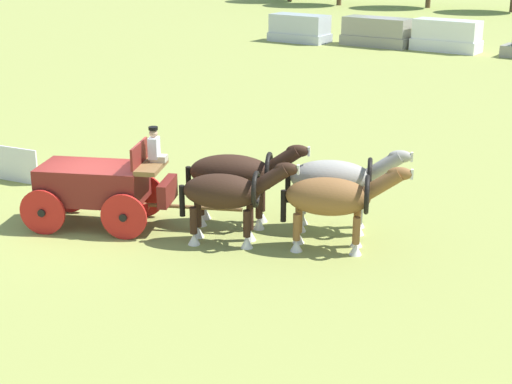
{
  "coord_description": "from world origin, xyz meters",
  "views": [
    {
      "loc": [
        13.58,
        -13.67,
        7.4
      ],
      "look_at": [
        4.03,
        1.56,
        1.2
      ],
      "focal_mm": 53.5,
      "sensor_mm": 36.0,
      "label": 1
    }
  ],
  "objects_px": {
    "draft_horse_lead_off": "(334,199)",
    "parked_vehicle_c": "(447,36)",
    "show_wagon": "(99,185)",
    "draft_horse_rear_near": "(236,175)",
    "parked_vehicle_a": "(300,29)",
    "draft_horse_rear_off": "(228,194)",
    "draft_horse_lead_near": "(337,180)",
    "parked_vehicle_b": "(377,32)"
  },
  "relations": [
    {
      "from": "draft_horse_lead_off",
      "to": "parked_vehicle_c",
      "type": "relative_size",
      "value": 0.68
    },
    {
      "from": "show_wagon",
      "to": "draft_horse_lead_off",
      "type": "relative_size",
      "value": 1.86
    },
    {
      "from": "draft_horse_rear_near",
      "to": "parked_vehicle_a",
      "type": "xyz_separation_m",
      "value": [
        -15.46,
        31.34,
        -0.46
      ]
    },
    {
      "from": "draft_horse_rear_off",
      "to": "parked_vehicle_c",
      "type": "height_order",
      "value": "draft_horse_rear_off"
    },
    {
      "from": "parked_vehicle_a",
      "to": "draft_horse_lead_near",
      "type": "bearing_deg",
      "value": -59.5
    },
    {
      "from": "draft_horse_rear_near",
      "to": "parked_vehicle_b",
      "type": "xyz_separation_m",
      "value": [
        -10.11,
        32.34,
        -0.46
      ]
    },
    {
      "from": "draft_horse_rear_off",
      "to": "draft_horse_lead_off",
      "type": "xyz_separation_m",
      "value": [
        2.38,
        1.02,
        0.02
      ]
    },
    {
      "from": "show_wagon",
      "to": "draft_horse_rear_near",
      "type": "height_order",
      "value": "show_wagon"
    },
    {
      "from": "parked_vehicle_a",
      "to": "draft_horse_rear_near",
      "type": "bearing_deg",
      "value": -63.73
    },
    {
      "from": "draft_horse_lead_near",
      "to": "draft_horse_lead_off",
      "type": "xyz_separation_m",
      "value": [
        0.52,
        -1.19,
        -0.04
      ]
    },
    {
      "from": "show_wagon",
      "to": "parked_vehicle_a",
      "type": "height_order",
      "value": "show_wagon"
    },
    {
      "from": "draft_horse_rear_off",
      "to": "draft_horse_lead_near",
      "type": "xyz_separation_m",
      "value": [
        1.87,
        2.21,
        0.06
      ]
    },
    {
      "from": "parked_vehicle_a",
      "to": "parked_vehicle_c",
      "type": "xyz_separation_m",
      "value": [
        10.06,
        1.24,
        0.05
      ]
    },
    {
      "from": "draft_horse_lead_off",
      "to": "show_wagon",
      "type": "bearing_deg",
      "value": -162.92
    },
    {
      "from": "draft_horse_rear_off",
      "to": "parked_vehicle_a",
      "type": "relative_size",
      "value": 0.67
    },
    {
      "from": "parked_vehicle_b",
      "to": "parked_vehicle_c",
      "type": "distance_m",
      "value": 4.71
    },
    {
      "from": "show_wagon",
      "to": "draft_horse_lead_off",
      "type": "distance_m",
      "value": 6.17
    },
    {
      "from": "show_wagon",
      "to": "parked_vehicle_b",
      "type": "bearing_deg",
      "value": 101.73
    },
    {
      "from": "draft_horse_rear_off",
      "to": "parked_vehicle_c",
      "type": "xyz_separation_m",
      "value": [
        -5.93,
        33.77,
        -0.33
      ]
    },
    {
      "from": "draft_horse_rear_near",
      "to": "parked_vehicle_c",
      "type": "bearing_deg",
      "value": 99.42
    },
    {
      "from": "draft_horse_rear_off",
      "to": "draft_horse_lead_off",
      "type": "bearing_deg",
      "value": 23.19
    },
    {
      "from": "draft_horse_lead_off",
      "to": "parked_vehicle_a",
      "type": "bearing_deg",
      "value": 120.24
    },
    {
      "from": "draft_horse_rear_near",
      "to": "draft_horse_lead_near",
      "type": "height_order",
      "value": "draft_horse_rear_near"
    },
    {
      "from": "parked_vehicle_b",
      "to": "show_wagon",
      "type": "bearing_deg",
      "value": -78.27
    },
    {
      "from": "parked_vehicle_b",
      "to": "parked_vehicle_c",
      "type": "bearing_deg",
      "value": 2.84
    },
    {
      "from": "draft_horse_lead_near",
      "to": "parked_vehicle_c",
      "type": "distance_m",
      "value": 32.5
    },
    {
      "from": "draft_horse_lead_off",
      "to": "parked_vehicle_b",
      "type": "xyz_separation_m",
      "value": [
        -13.02,
        32.51,
        -0.39
      ]
    },
    {
      "from": "draft_horse_lead_near",
      "to": "parked_vehicle_c",
      "type": "bearing_deg",
      "value": 103.88
    },
    {
      "from": "draft_horse_lead_off",
      "to": "parked_vehicle_a",
      "type": "xyz_separation_m",
      "value": [
        -18.37,
        31.51,
        -0.4
      ]
    },
    {
      "from": "draft_horse_lead_near",
      "to": "parked_vehicle_c",
      "type": "height_order",
      "value": "draft_horse_lead_near"
    },
    {
      "from": "draft_horse_rear_off",
      "to": "parked_vehicle_a",
      "type": "xyz_separation_m",
      "value": [
        -15.99,
        32.52,
        -0.38
      ]
    },
    {
      "from": "show_wagon",
      "to": "draft_horse_lead_near",
      "type": "xyz_separation_m",
      "value": [
        5.38,
        3.0,
        0.22
      ]
    },
    {
      "from": "draft_horse_rear_near",
      "to": "parked_vehicle_b",
      "type": "bearing_deg",
      "value": 107.36
    },
    {
      "from": "show_wagon",
      "to": "draft_horse_rear_near",
      "type": "relative_size",
      "value": 1.77
    },
    {
      "from": "draft_horse_lead_near",
      "to": "parked_vehicle_b",
      "type": "relative_size",
      "value": 0.65
    },
    {
      "from": "parked_vehicle_c",
      "to": "parked_vehicle_a",
      "type": "bearing_deg",
      "value": -172.96
    },
    {
      "from": "parked_vehicle_a",
      "to": "draft_horse_rear_off",
      "type": "bearing_deg",
      "value": -63.82
    },
    {
      "from": "draft_horse_lead_off",
      "to": "parked_vehicle_b",
      "type": "height_order",
      "value": "draft_horse_lead_off"
    },
    {
      "from": "parked_vehicle_b",
      "to": "parked_vehicle_c",
      "type": "relative_size",
      "value": 1.08
    },
    {
      "from": "parked_vehicle_b",
      "to": "parked_vehicle_c",
      "type": "height_order",
      "value": "parked_vehicle_c"
    },
    {
      "from": "draft_horse_lead_near",
      "to": "parked_vehicle_a",
      "type": "xyz_separation_m",
      "value": [
        -17.85,
        30.31,
        -0.44
      ]
    },
    {
      "from": "show_wagon",
      "to": "parked_vehicle_b",
      "type": "xyz_separation_m",
      "value": [
        -7.13,
        34.32,
        -0.21
      ]
    }
  ]
}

